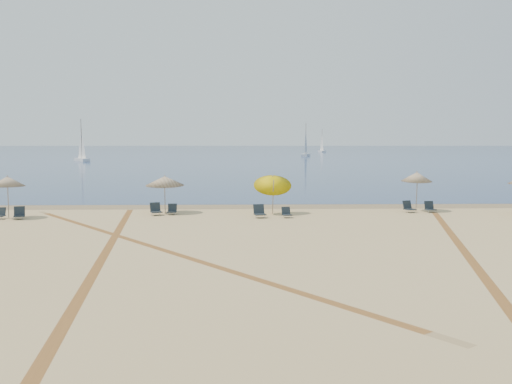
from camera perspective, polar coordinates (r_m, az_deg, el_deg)
ground at (r=14.54m, az=2.25°, el=-12.22°), size 160.00×160.00×0.00m
ocean at (r=238.89m, az=-1.38°, el=4.07°), size 500.00×500.00×0.00m
wet_sand at (r=38.10m, az=-0.17°, el=-1.41°), size 500.00×500.00×0.00m
umbrella_1 at (r=35.09m, az=-23.15°, el=0.96°), size 1.90×1.90×2.38m
umbrella_2 at (r=35.00m, az=-8.92°, el=1.09°), size 2.29×2.32×2.27m
umbrella_3 at (r=34.03m, az=1.64°, el=1.07°), size 2.22×2.21×2.71m
umbrella_4 at (r=36.88m, az=15.47°, el=1.45°), size 1.86×1.89×2.44m
chair_2 at (r=35.00m, az=-23.77°, el=-1.97°), size 0.53×0.62×0.63m
chair_3 at (r=34.49m, az=-22.16°, el=-1.97°), size 0.74×0.80×0.69m
chair_4 at (r=34.14m, az=-9.79°, el=-1.71°), size 0.81×0.87×0.72m
chair_5 at (r=34.24m, az=-8.21°, el=-1.74°), size 0.54×0.63×0.63m
chair_6 at (r=32.54m, az=0.34°, el=-1.96°), size 0.74×0.83×0.74m
chair_7 at (r=32.63m, az=3.01°, el=-2.06°), size 0.60×0.66×0.59m
chair_8 at (r=36.17m, az=14.71°, el=-1.45°), size 0.78×0.83×0.69m
chair_9 at (r=36.51m, az=16.65°, el=-1.45°), size 0.60×0.69×0.66m
sailboat_0 at (r=156.90m, az=4.89°, el=4.50°), size 3.11×6.18×8.93m
sailboat_1 at (r=124.09m, az=-16.70°, el=4.10°), size 4.41×5.62×8.59m
sailboat_2 at (r=209.82m, az=6.47°, el=4.58°), size 2.09×5.66×8.23m
tire_tracks at (r=22.82m, az=-1.89°, el=-5.82°), size 48.94×40.00×0.00m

